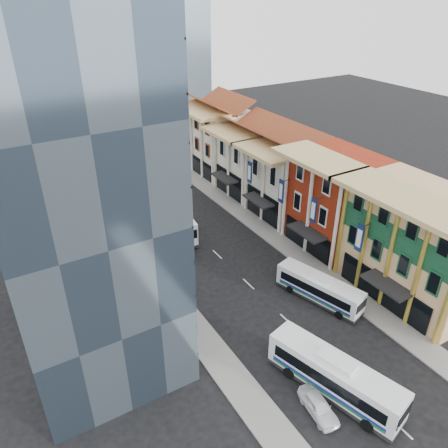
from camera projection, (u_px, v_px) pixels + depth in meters
ground at (344, 375)px, 37.73m from camera, size 200.00×200.00×0.00m
sidewalk_right at (273, 236)px, 57.96m from camera, size 3.00×90.00×0.15m
sidewalk_left at (154, 275)px, 50.38m from camera, size 3.00×90.00×0.15m
shophouse_tan at (418, 245)px, 44.77m from camera, size 8.00×14.00×12.00m
shophouse_red at (335, 201)px, 53.76m from camera, size 8.00×10.00×12.00m
shophouse_cream_near at (287, 182)px, 61.37m from camera, size 8.00×9.00×10.00m
shophouse_cream_mid at (251, 162)px, 68.11m from camera, size 8.00×9.00×10.00m
shophouse_cream_far at (218, 140)px, 75.73m from camera, size 8.00×12.00×11.00m
office_tower at (60, 180)px, 37.03m from camera, size 12.00×26.00×30.00m
office_block_far at (40, 174)px, 58.63m from camera, size 10.00×18.00×14.00m
bus_left_near at (335, 375)px, 35.32m from camera, size 5.71×11.93×3.73m
bus_left_far at (173, 217)px, 58.71m from camera, size 4.41×12.52×3.93m
bus_right at (319, 288)px, 45.83m from camera, size 4.82×9.89×3.09m
sedan_left at (318, 406)px, 34.14m from camera, size 2.22×4.34×1.41m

